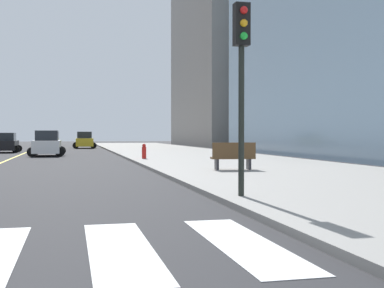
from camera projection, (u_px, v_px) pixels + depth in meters
sidewalk_kerb_east at (252, 166)px, 24.60m from camera, size 10.00×120.00×0.15m
lane_divider_paint at (22, 154)px, 41.30m from camera, size 0.16×80.00×0.01m
parking_garage_concrete at (252, 41)px, 70.72m from camera, size 18.00×24.00×28.62m
car_yellow_nearest at (84, 141)px, 57.83m from camera, size 2.63×4.18×1.86m
car_white_second at (47, 144)px, 37.79m from camera, size 2.65×4.20×1.86m
car_black_third at (6, 143)px, 44.59m from camera, size 2.39×3.83×1.71m
traffic_light_near_corner at (242, 60)px, 12.18m from camera, size 0.36×0.41×4.56m
park_bench at (233, 157)px, 21.19m from camera, size 1.84×0.71×1.12m
fire_hydrant at (144, 151)px, 30.64m from camera, size 0.26×0.26×0.89m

